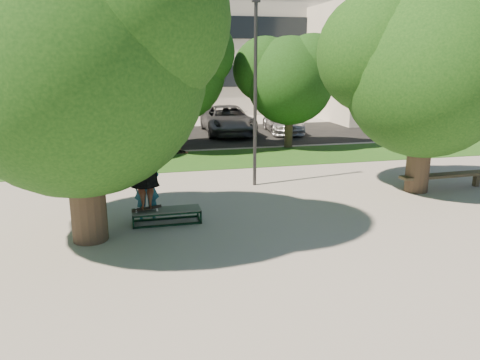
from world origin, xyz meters
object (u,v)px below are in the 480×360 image
object	(u,v)px
tree_right	(424,64)
grind_box	(167,216)
tree_left	(71,51)
car_silver_a	(113,131)
lamppost	(255,93)
car_grey	(228,120)
car_silver_b	(283,121)
bystander	(147,186)
bench	(446,176)
car_dark	(139,128)

from	to	relation	value
tree_right	grind_box	distance (m)	9.19
tree_left	tree_right	size ratio (longest dim) A/B	1.09
car_silver_a	tree_left	bearing A→B (deg)	-94.71
tree_left	lamppost	world-z (taller)	tree_left
car_grey	grind_box	bearing A→B (deg)	-105.75
tree_right	car_silver_b	distance (m)	13.55
tree_left	lamppost	distance (m)	6.70
lamppost	car_silver_b	world-z (taller)	lamppost
bystander	car_silver_a	bearing A→B (deg)	98.29
lamppost	bystander	xyz separation A→B (m)	(-3.78, -2.73, -2.22)
lamppost	car_grey	size ratio (longest dim) A/B	1.05
bench	car_dark	size ratio (longest dim) A/B	0.73
tree_left	tree_right	world-z (taller)	tree_left
tree_left	lamppost	bearing A→B (deg)	36.42
car_silver_a	car_silver_b	size ratio (longest dim) A/B	1.05
grind_box	tree_right	bearing A→B (deg)	8.87
grind_box	car_dark	distance (m)	12.88
car_grey	car_silver_b	size ratio (longest dim) A/B	1.27
tree_right	bench	xyz separation A→B (m)	(1.22, -0.07, -3.66)
car_grey	lamppost	bearing A→B (deg)	-95.08
tree_left	car_silver_a	xyz separation A→B (m)	(0.40, 12.41, -3.61)
lamppost	car_grey	xyz separation A→B (m)	(1.50, 11.50, -2.34)
tree_left	bystander	bearing A→B (deg)	37.68
tree_right	bench	distance (m)	3.86
lamppost	car_grey	distance (m)	11.83
lamppost	bystander	distance (m)	5.16
tree_left	bystander	size ratio (longest dim) A/B	3.82
grind_box	car_silver_b	world-z (taller)	car_silver_b
car_dark	grind_box	bearing A→B (deg)	-83.32
grind_box	car_silver_b	xyz separation A→B (m)	(8.08, 14.39, 0.47)
bystander	car_silver_b	world-z (taller)	bystander
grind_box	car_silver_b	size ratio (longest dim) A/B	0.39
bystander	car_grey	bearing A→B (deg)	72.26
bench	car_silver_b	world-z (taller)	car_silver_b
tree_right	lamppost	distance (m)	5.36
tree_right	car_dark	distance (m)	14.77
tree_left	car_silver_a	distance (m)	12.93
lamppost	grind_box	size ratio (longest dim) A/B	3.39
lamppost	bystander	bearing A→B (deg)	-144.09
car_silver_a	grind_box	bearing A→B (deg)	-85.13
tree_left	car_grey	bearing A→B (deg)	66.21
car_grey	car_silver_a	bearing A→B (deg)	-152.52
tree_left	tree_right	distance (m)	10.41
car_silver_b	car_dark	bearing A→B (deg)	-163.46
car_silver_a	car_silver_b	bearing A→B (deg)	12.70
lamppost	car_dark	distance (m)	10.59
bystander	car_silver_a	distance (m)	11.29
bystander	bench	world-z (taller)	bystander
tree_left	grind_box	bearing A→B (deg)	19.58
bystander	car_dark	bearing A→B (deg)	91.94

